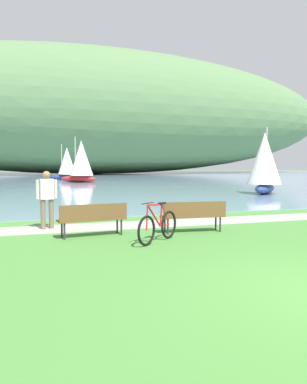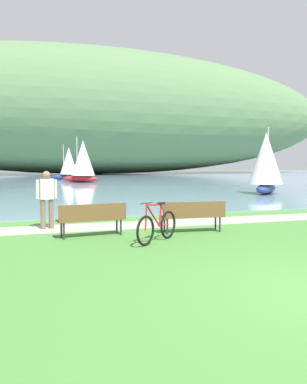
# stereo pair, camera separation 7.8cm
# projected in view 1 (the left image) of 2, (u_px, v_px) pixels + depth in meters

# --- Properties ---
(bay_water) EXTENTS (180.00, 80.00, 0.04)m
(bay_water) POSITION_uv_depth(u_px,v_px,m) (64.00, 178.00, 52.23)
(bay_water) COLOR #7A99B2
(bay_water) RESTS_ON ground
(distant_hillside) EXTENTS (97.93, 28.00, 23.03)m
(distant_hillside) POSITION_uv_depth(u_px,v_px,m) (95.00, 112.00, 71.57)
(distant_hillside) COLOR #567A4C
(distant_hillside) RESTS_ON bay_water
(shoreline_path) EXTENTS (60.00, 1.50, 0.01)m
(shoreline_path) POSITION_uv_depth(u_px,v_px,m) (174.00, 223.00, 12.47)
(shoreline_path) COLOR #A39E93
(shoreline_path) RESTS_ON ground
(park_bench_near_camera) EXTENTS (1.84, 0.69, 0.88)m
(park_bench_near_camera) POSITION_uv_depth(u_px,v_px,m) (93.00, 217.00, 10.12)
(park_bench_near_camera) COLOR brown
(park_bench_near_camera) RESTS_ON ground
(park_bench_further_along) EXTENTS (1.84, 0.64, 0.88)m
(park_bench_further_along) POSITION_uv_depth(u_px,v_px,m) (193.00, 214.00, 10.75)
(park_bench_further_along) COLOR brown
(park_bench_further_along) RESTS_ON ground
(bicycle_leaning_near_bench) EXTENTS (1.39, 1.19, 1.01)m
(bicycle_leaning_near_bench) POSITION_uv_depth(u_px,v_px,m) (158.00, 226.00, 9.42)
(bicycle_leaning_near_bench) COLOR black
(bicycle_leaning_near_bench) RESTS_ON ground
(person_at_shoreline) EXTENTS (0.61, 0.26, 1.71)m
(person_at_shoreline) POSITION_uv_depth(u_px,v_px,m) (47.00, 196.00, 11.27)
(person_at_shoreline) COLOR #72604C
(person_at_shoreline) RESTS_ON ground
(sailboat_nearest_to_shore) EXTENTS (3.94, 3.38, 4.67)m
(sailboat_nearest_to_shore) POSITION_uv_depth(u_px,v_px,m) (81.00, 161.00, 39.22)
(sailboat_nearest_to_shore) COLOR #B22323
(sailboat_nearest_to_shore) RESTS_ON bay_water
(sailboat_mid_bay) EXTENTS (3.34, 3.37, 4.20)m
(sailboat_mid_bay) POSITION_uv_depth(u_px,v_px,m) (264.00, 162.00, 24.05)
(sailboat_mid_bay) COLOR navy
(sailboat_mid_bay) RESTS_ON bay_water
(sailboat_toward_hillside) EXTENTS (3.69, 2.34, 4.24)m
(sailboat_toward_hillside) POSITION_uv_depth(u_px,v_px,m) (67.00, 163.00, 46.44)
(sailboat_toward_hillside) COLOR navy
(sailboat_toward_hillside) RESTS_ON bay_water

